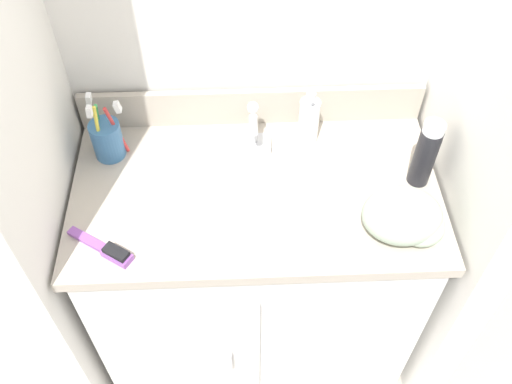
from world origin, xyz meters
TOP-DOWN VIEW (x-y plane):
  - ground_plane at (0.00, 0.00)m, footprint 6.00×6.00m
  - wall_right at (0.50, 0.00)m, footprint 0.08×0.58m
  - vanity at (-0.00, -0.00)m, footprint 0.90×0.51m
  - backsplash at (0.00, 0.24)m, footprint 0.90×0.02m
  - sink_faucet at (0.00, 0.14)m, footprint 0.09×0.09m
  - toothbrush_cup at (-0.37, 0.13)m, footprint 0.09×0.09m
  - soap_dispenser at (0.14, 0.16)m, footprint 0.05×0.05m
  - shaving_cream_can at (0.40, 0.01)m, footprint 0.05×0.05m
  - hairbrush at (-0.34, -0.17)m, footprint 0.16×0.12m
  - hand_towel at (0.33, -0.14)m, footprint 0.18×0.15m

SIDE VIEW (x-z plane):
  - ground_plane at x=0.00m, z-range 0.00..0.00m
  - vanity at x=0.00m, z-range 0.01..0.75m
  - hairbrush at x=-0.34m, z-range 0.73..0.76m
  - sink_faucet at x=0.00m, z-range 0.71..0.85m
  - hand_towel at x=0.33m, z-range 0.73..0.83m
  - backsplash at x=0.00m, z-range 0.73..0.84m
  - toothbrush_cup at x=-0.37m, z-range 0.70..0.88m
  - soap_dispenser at x=0.14m, z-range 0.72..0.88m
  - shaving_cream_can at x=0.40m, z-range 0.73..0.92m
  - wall_right at x=0.50m, z-range 0.00..2.20m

